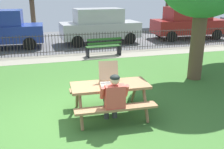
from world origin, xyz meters
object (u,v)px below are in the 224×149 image
at_px(picnic_table_foreground, 110,91).
at_px(park_bench_center, 104,47).
at_px(parked_car_right, 100,25).
at_px(pizza_box_open, 109,79).
at_px(adult_at_table, 114,97).
at_px(parked_car_far_right, 188,22).

bearing_deg(picnic_table_foreground, park_bench_center, 77.74).
bearing_deg(picnic_table_foreground, parked_car_right, 78.70).
xyz_separation_m(pizza_box_open, parked_car_right, (1.76, 8.76, 0.12)).
xyz_separation_m(pizza_box_open, adult_at_table, (-0.05, -0.55, -0.23)).
bearing_deg(parked_car_far_right, park_bench_center, -153.35).
bearing_deg(park_bench_center, adult_at_table, -101.74).
distance_m(park_bench_center, parked_car_far_right, 6.91).
xyz_separation_m(picnic_table_foreground, adult_at_table, (-0.05, -0.50, 0.06)).
bearing_deg(parked_car_far_right, parked_car_right, -179.97).
distance_m(pizza_box_open, parked_car_far_right, 11.47).
xyz_separation_m(pizza_box_open, parked_car_far_right, (7.40, 8.76, 0.12)).
height_order(picnic_table_foreground, parked_car_right, parked_car_right).
height_order(park_bench_center, parked_car_right, parked_car_right).
bearing_deg(parked_car_right, parked_car_far_right, 0.03).
relative_size(pizza_box_open, parked_car_right, 0.13).
distance_m(picnic_table_foreground, parked_car_right, 9.00).
height_order(picnic_table_foreground, park_bench_center, park_bench_center).
height_order(picnic_table_foreground, parked_car_far_right, parked_car_far_right).
bearing_deg(picnic_table_foreground, parked_car_far_right, 50.01).
bearing_deg(pizza_box_open, adult_at_table, -94.87).
distance_m(adult_at_table, parked_car_far_right, 11.93).
distance_m(adult_at_table, parked_car_right, 9.49).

